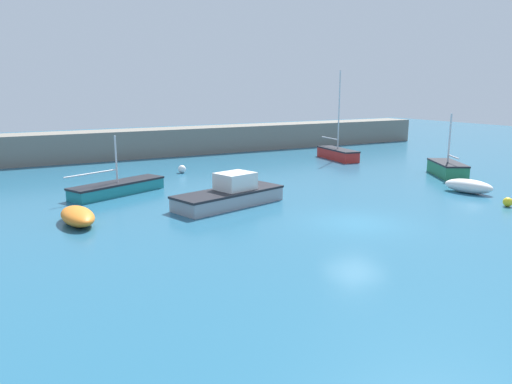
{
  "coord_description": "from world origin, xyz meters",
  "views": [
    {
      "loc": [
        -14.87,
        -17.32,
        6.2
      ],
      "look_at": [
        -1.65,
        6.66,
        0.41
      ],
      "focal_mm": 35.0,
      "sensor_mm": 36.0,
      "label": 1
    }
  ],
  "objects": [
    {
      "name": "sailboat_twin_hulled",
      "position": [
        -8.14,
        11.72,
        0.38
      ],
      "size": [
        6.17,
        3.8,
        3.45
      ],
      "rotation": [
        0.0,
        0.0,
        0.42
      ],
      "color": "teal",
      "rests_on": "ground_plane"
    },
    {
      "name": "ground_plane",
      "position": [
        0.0,
        0.0,
        -0.1
      ],
      "size": [
        120.0,
        120.0,
        0.2
      ],
      "primitive_type": "cube",
      "color": "#235B7A"
    },
    {
      "name": "mooring_buoy_white",
      "position": [
        -2.2,
        16.91,
        0.29
      ],
      "size": [
        0.58,
        0.58,
        0.58
      ],
      "primitive_type": "sphere",
      "color": "white",
      "rests_on": "ground_plane"
    },
    {
      "name": "harbor_breakwater",
      "position": [
        0.0,
        27.05,
        1.22
      ],
      "size": [
        58.04,
        3.43,
        2.43
      ],
      "primitive_type": "cube",
      "color": "slate",
      "rests_on": "ground_plane"
    },
    {
      "name": "sailboat_short_mast",
      "position": [
        13.84,
        6.67,
        0.52
      ],
      "size": [
        3.51,
        4.4,
        4.39
      ],
      "rotation": [
        0.0,
        0.0,
        1.04
      ],
      "color": "#287A4C",
      "rests_on": "ground_plane"
    },
    {
      "name": "rowboat_white_midwater",
      "position": [
        10.24,
        2.02,
        0.41
      ],
      "size": [
        1.93,
        3.05,
        0.82
      ],
      "rotation": [
        0.0,
        0.0,
        5.01
      ],
      "color": "white",
      "rests_on": "ground_plane"
    },
    {
      "name": "motorboat_grey_hull",
      "position": [
        -3.56,
        6.03,
        0.58
      ],
      "size": [
        6.63,
        3.72,
        1.72
      ],
      "rotation": [
        0.0,
        0.0,
        3.41
      ],
      "color": "gray",
      "rests_on": "ground_plane"
    },
    {
      "name": "sailboat_tall_mast",
      "position": [
        12.15,
        16.98,
        0.52
      ],
      "size": [
        2.13,
        5.45,
        7.55
      ],
      "rotation": [
        0.0,
        0.0,
        4.57
      ],
      "color": "red",
      "rests_on": "ground_plane"
    },
    {
      "name": "mooring_buoy_yellow",
      "position": [
        9.12,
        -1.32,
        0.25
      ],
      "size": [
        0.5,
        0.5,
        0.5
      ],
      "primitive_type": "sphere",
      "color": "yellow",
      "rests_on": "ground_plane"
    },
    {
      "name": "open_tender_yellow",
      "position": [
        -11.35,
        6.07,
        0.38
      ],
      "size": [
        1.49,
        3.24,
        0.76
      ],
      "rotation": [
        0.0,
        0.0,
        1.61
      ],
      "color": "orange",
      "rests_on": "ground_plane"
    }
  ]
}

